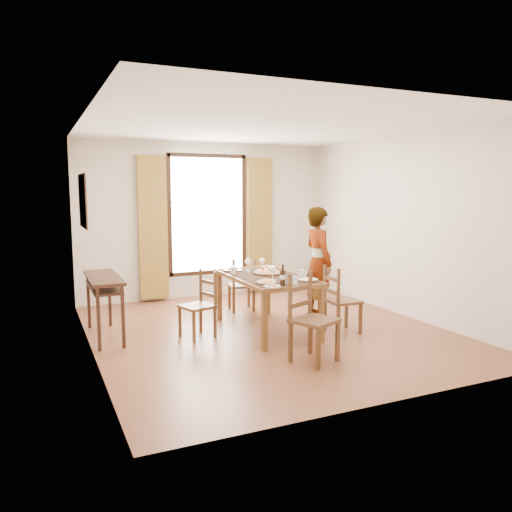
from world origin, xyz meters
name	(u,v)px	position (x,y,z in m)	size (l,w,h in m)	color
ground	(268,331)	(0.00, 0.00, 0.00)	(5.00, 5.00, 0.00)	#55291A
room_shell	(264,216)	(0.00, 0.13, 1.54)	(4.60, 5.10, 2.74)	beige
console_table	(104,285)	(-2.03, 0.60, 0.68)	(0.38, 1.20, 0.80)	black
dining_table	(266,280)	(0.00, 0.04, 0.69)	(0.90, 1.66, 0.76)	brown
chair_west	(199,307)	(-0.92, 0.13, 0.40)	(0.47, 0.47, 0.85)	#51371B
chair_north	(242,286)	(0.12, 1.20, 0.39)	(0.43, 0.43, 0.84)	#51371B
chair_south	(312,321)	(-0.07, -1.26, 0.45)	(0.57, 0.57, 0.98)	#51371B
chair_east	(341,302)	(0.85, -0.45, 0.42)	(0.41, 0.41, 0.89)	#51371B
man	(318,262)	(1.03, 0.41, 0.82)	(0.43, 0.62, 1.64)	gray
plate_sw	(266,281)	(-0.25, -0.48, 0.78)	(0.27, 0.27, 0.05)	silver
plate_se	(308,278)	(0.30, -0.53, 0.78)	(0.27, 0.27, 0.05)	silver
plate_nw	(233,269)	(-0.28, 0.55, 0.78)	(0.27, 0.27, 0.05)	silver
plate_ne	(268,266)	(0.29, 0.61, 0.78)	(0.27, 0.27, 0.05)	silver
pasta_platter	(268,270)	(0.06, 0.12, 0.81)	(0.40, 0.40, 0.10)	red
caprese_plate	(272,285)	(-0.29, -0.73, 0.78)	(0.20, 0.20, 0.04)	silver
wine_glass_a	(273,273)	(-0.09, -0.32, 0.85)	(0.08, 0.08, 0.18)	white
wine_glass_b	(262,264)	(0.11, 0.42, 0.85)	(0.08, 0.08, 0.18)	white
wine_glass_c	(248,265)	(-0.10, 0.44, 0.85)	(0.08, 0.08, 0.18)	white
tumbler_a	(302,273)	(0.35, -0.29, 0.81)	(0.07, 0.07, 0.10)	silver
tumbler_b	(233,270)	(-0.36, 0.33, 0.81)	(0.07, 0.07, 0.10)	silver
tumbler_c	(295,280)	(0.02, -0.69, 0.81)	(0.07, 0.07, 0.10)	silver
wine_bottle	(283,275)	(-0.13, -0.67, 0.88)	(0.07, 0.07, 0.25)	black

